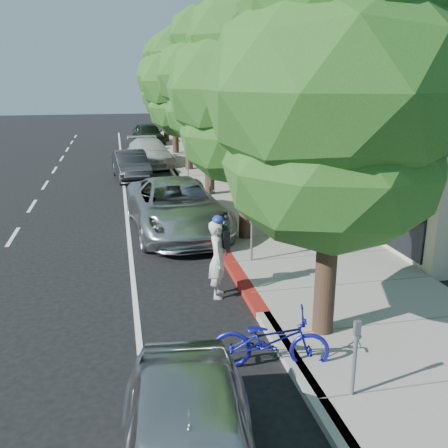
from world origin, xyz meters
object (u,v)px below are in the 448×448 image
object	(u,v)px
street_tree_0	(337,96)
pedestrian	(273,171)
street_tree_4	(174,78)
dark_sedan	(131,165)
bicycle	(271,340)
dark_suv_far	(148,134)
white_pickup	(150,152)
street_tree_1	(247,92)
street_tree_3	(188,83)
silver_suv	(177,207)
street_tree_2	(209,78)
cyclist	(218,259)
street_tree_5	(165,77)

from	to	relation	value
street_tree_0	pedestrian	bearing A→B (deg)	77.15
street_tree_4	dark_sedan	bearing A→B (deg)	-112.46
bicycle	dark_suv_far	size ratio (longest dim) A/B	0.44
white_pickup	pedestrian	bearing A→B (deg)	-68.29
street_tree_1	street_tree_4	bearing A→B (deg)	90.00
street_tree_3	street_tree_1	bearing A→B (deg)	-90.00
street_tree_4	white_pickup	bearing A→B (deg)	-118.01
street_tree_0	street_tree_3	distance (m)	18.00
street_tree_0	bicycle	distance (m)	4.31
silver_suv	pedestrian	distance (m)	6.52
silver_suv	street_tree_3	bearing A→B (deg)	75.72
street_tree_2	cyclist	xyz separation A→B (m)	(-1.60, -9.70, -3.90)
street_tree_5	cyclist	xyz separation A→B (m)	(-1.60, -27.70, -3.92)
street_tree_2	street_tree_4	bearing A→B (deg)	90.00
bicycle	white_pickup	distance (m)	21.22
street_tree_0	street_tree_2	world-z (taller)	street_tree_2
bicycle	dark_sedan	xyz separation A→B (m)	(-1.80, 17.29, 0.16)
street_tree_0	silver_suv	xyz separation A→B (m)	(-1.92, 7.50, -3.73)
silver_suv	pedestrian	world-z (taller)	pedestrian
silver_suv	dark_sedan	world-z (taller)	silver_suv
pedestrian	silver_suv	bearing A→B (deg)	42.13
street_tree_4	white_pickup	size ratio (longest dim) A/B	1.51
pedestrian	street_tree_5	bearing A→B (deg)	-83.40
bicycle	dark_suv_far	bearing A→B (deg)	14.52
cyclist	dark_sedan	xyz separation A→B (m)	(-1.50, 14.20, -0.21)
silver_suv	dark_suv_far	world-z (taller)	silver_suv
street_tree_3	dark_suv_far	bearing A→B (deg)	96.97
dark_sedan	dark_suv_far	xyz separation A→B (m)	(1.70, 12.95, 0.10)
dark_sedan	white_pickup	size ratio (longest dim) A/B	0.83
dark_suv_far	dark_sedan	bearing A→B (deg)	-104.41
street_tree_0	street_tree_2	distance (m)	12.00
street_tree_1	pedestrian	size ratio (longest dim) A/B	4.29
street_tree_0	street_tree_4	size ratio (longest dim) A/B	0.97
street_tree_5	bicycle	size ratio (longest dim) A/B	3.78
dark_suv_far	white_pickup	bearing A→B (deg)	-100.14
silver_suv	dark_sedan	distance (m)	9.08
dark_suv_far	pedestrian	size ratio (longest dim) A/B	2.73
street_tree_5	pedestrian	size ratio (longest dim) A/B	4.50
street_tree_3	dark_sedan	xyz separation A→B (m)	(-3.10, -1.50, -3.87)
street_tree_0	dark_suv_far	size ratio (longest dim) A/B	1.60
street_tree_4	street_tree_2	bearing A→B (deg)	-90.00
street_tree_0	white_pickup	xyz separation A→B (m)	(-1.91, 20.42, -3.83)
street_tree_1	street_tree_3	xyz separation A→B (m)	(0.00, 12.00, 0.09)
street_tree_2	street_tree_4	distance (m)	12.00
street_tree_3	bicycle	world-z (taller)	street_tree_3
street_tree_2	pedestrian	bearing A→B (deg)	1.03
street_tree_2	cyclist	bearing A→B (deg)	-99.37
street_tree_2	silver_suv	distance (m)	6.31
silver_suv	dark_sedan	bearing A→B (deg)	93.55
street_tree_0	cyclist	xyz separation A→B (m)	(-1.60, 2.30, -3.66)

